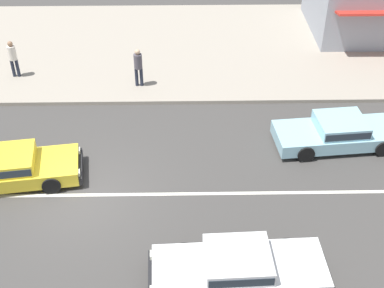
% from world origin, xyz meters
% --- Properties ---
extents(ground_plane, '(160.00, 160.00, 0.00)m').
position_xyz_m(ground_plane, '(0.00, 0.00, 0.00)').
color(ground_plane, '#423F3D').
extents(lane_centre_stripe, '(50.40, 0.14, 0.01)m').
position_xyz_m(lane_centre_stripe, '(0.00, 0.00, 0.00)').
color(lane_centre_stripe, silver).
rests_on(lane_centre_stripe, ground).
extents(kerb_strip, '(68.00, 10.00, 0.15)m').
position_xyz_m(kerb_strip, '(0.00, 10.40, 0.07)').
color(kerb_strip, '#9E9384').
rests_on(kerb_strip, ground).
extents(sedan_yellow_0, '(4.87, 2.36, 1.06)m').
position_xyz_m(sedan_yellow_0, '(-2.39, 0.78, 0.54)').
color(sedan_yellow_0, yellow).
rests_on(sedan_yellow_0, ground).
extents(sedan_pale_blue_1, '(4.73, 2.16, 1.06)m').
position_xyz_m(sedan_pale_blue_1, '(8.89, 2.62, 0.54)').
color(sedan_pale_blue_1, '#93C6D6').
rests_on(sedan_pale_blue_1, ground).
extents(sedan_white_4, '(4.77, 1.98, 1.06)m').
position_xyz_m(sedan_white_4, '(4.73, -3.52, 0.54)').
color(sedan_white_4, white).
rests_on(sedan_white_4, ground).
extents(pedestrian_mid_kerb, '(0.34, 0.34, 1.63)m').
position_xyz_m(pedestrian_mid_kerb, '(-3.86, 7.57, 1.10)').
color(pedestrian_mid_kerb, '#232838').
rests_on(pedestrian_mid_kerb, kerb_strip).
extents(pedestrian_far_end, '(0.34, 0.34, 1.66)m').
position_xyz_m(pedestrian_far_end, '(1.49, 6.69, 1.12)').
color(pedestrian_far_end, '#232838').
rests_on(pedestrian_far_end, kerb_strip).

